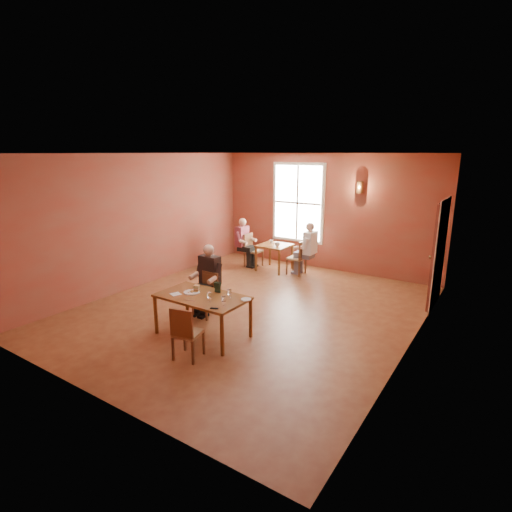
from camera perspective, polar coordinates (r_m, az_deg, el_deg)
The scene contains 30 objects.
ground at distance 7.98m, azimuth -0.80°, elevation -7.62°, with size 6.00×7.00×0.01m, color brown.
wall_back at distance 10.58m, azimuth 9.94°, elevation 6.15°, with size 6.00×0.04×3.00m, color brown.
wall_front at distance 5.13m, azimuth -23.41°, elevation -3.86°, with size 6.00×0.04×3.00m, color brown.
wall_left at distance 9.53m, azimuth -16.00°, elevation 4.88°, with size 0.04×7.00×3.00m, color brown.
wall_right at distance 6.40m, azimuth 21.99°, elevation -0.21°, with size 0.04×7.00×3.00m, color brown.
ceiling at distance 7.38m, azimuth -0.88°, elevation 14.46°, with size 6.00×7.00×0.04m, color white.
window at distance 10.84m, azimuth 5.97°, elevation 7.56°, with size 1.36×0.10×1.96m, color white.
door at distance 8.72m, azimuth 24.46°, elevation 0.23°, with size 0.12×1.04×2.10m, color maroon.
wall_sconce at distance 10.08m, azimuth 14.63°, elevation 9.50°, with size 0.16×0.16×0.28m, color brown.
main_table at distance 6.85m, azimuth -7.63°, elevation -8.44°, with size 1.51×0.85×0.71m, color brown, non-canonical shape.
chair_diner_main at distance 7.59m, azimuth -7.30°, elevation -5.58°, with size 0.37×0.37×0.83m, color #422614, non-canonical shape.
diner_main at distance 7.49m, azimuth -7.50°, elevation -4.00°, with size 0.52×0.52×1.29m, color black, non-canonical shape.
chair_empty at distance 6.15m, azimuth -9.71°, elevation -10.64°, with size 0.37×0.37×0.84m, color #532D10, non-canonical shape.
plate_food at distance 6.88m, azimuth -9.16°, elevation -5.07°, with size 0.28×0.28×0.04m, color white.
sandwich at distance 6.89m, azimuth -8.47°, elevation -4.69°, with size 0.08×0.08×0.10m, color tan.
goblet_a at distance 6.51m, azimuth -3.82°, elevation -5.41°, with size 0.07×0.07×0.17m, color white, non-canonical shape.
goblet_b at distance 6.23m, azimuth -4.67°, elevation -6.38°, with size 0.07×0.07×0.17m, color white, non-canonical shape.
goblet_c at distance 6.42m, azimuth -6.67°, elevation -5.81°, with size 0.07×0.07×0.17m, color white, non-canonical shape.
menu_stand at distance 6.81m, azimuth -5.51°, elevation -4.48°, with size 0.11×0.05×0.18m, color #1A3122.
knife at distance 6.53m, azimuth -9.49°, elevation -6.30°, with size 0.19×0.02×0.00m, color silver.
napkin at distance 6.86m, azimuth -11.41°, elevation -5.35°, with size 0.16×0.16×0.01m, color white.
side_plate at distance 6.49m, azimuth -1.43°, elevation -6.20°, with size 0.17×0.17×0.01m, color white.
sunglasses at distance 6.16m, azimuth -5.99°, elevation -7.43°, with size 0.12×0.04×0.01m, color black.
second_table at distance 10.48m, azimuth 2.63°, elevation -0.20°, with size 0.77×0.77×0.68m, color brown, non-canonical shape.
chair_diner_white at distance 10.15m, azimuth 5.79°, elevation -0.17°, with size 0.39×0.39×0.88m, color #482416, non-canonical shape.
diner_white at distance 10.09m, azimuth 5.97°, elevation 0.95°, with size 0.52×0.52×1.30m, color white, non-canonical shape.
chair_diner_maroon at distance 10.79m, azimuth -0.33°, elevation 0.82°, with size 0.39×0.39×0.89m, color #3A1B0F, non-canonical shape.
diner_maroon at distance 10.76m, azimuth -0.46°, elevation 1.80°, with size 0.50×0.50×1.26m, color maroon, non-canonical shape.
cup_a at distance 10.22m, azimuth 3.07°, elevation 1.66°, with size 0.13×0.13×0.10m, color white.
cup_b at distance 10.58m, azimuth 2.22°, elevation 2.09°, with size 0.09×0.09×0.09m, color white.
Camera 1 is at (4.15, -6.11, 3.02)m, focal length 28.00 mm.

